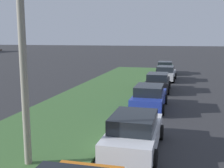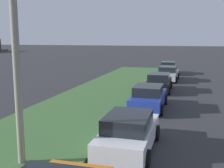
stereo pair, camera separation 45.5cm
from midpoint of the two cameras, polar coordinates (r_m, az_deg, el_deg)
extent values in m
cube|color=#3D6633|center=(11.76, -17.42, -12.18)|extent=(60.00, 6.00, 0.12)
cube|color=silver|center=(10.99, 4.71, -10.47)|extent=(4.31, 1.82, 0.70)
cube|color=black|center=(10.60, 4.55, -7.65)|extent=(2.21, 1.61, 0.55)
cylinder|color=black|center=(12.50, 1.82, -9.16)|extent=(0.64, 0.22, 0.64)
cylinder|color=black|center=(12.21, 10.16, -9.76)|extent=(0.64, 0.22, 0.64)
cylinder|color=black|center=(10.07, -2.04, -13.88)|extent=(0.64, 0.22, 0.64)
cylinder|color=black|center=(9.72, 8.48, -14.89)|extent=(0.64, 0.22, 0.64)
cube|color=#23389E|center=(17.26, 8.23, -3.15)|extent=(4.30, 1.80, 0.70)
cube|color=black|center=(16.94, 8.20, -1.23)|extent=(2.20, 1.60, 0.55)
cylinder|color=black|center=(18.75, 6.02, -2.88)|extent=(0.64, 0.22, 0.64)
cylinder|color=black|center=(18.54, 11.52, -3.15)|extent=(0.64, 0.22, 0.64)
cylinder|color=black|center=(16.16, 4.41, -4.86)|extent=(0.64, 0.22, 0.64)
cylinder|color=black|center=(15.92, 10.80, -5.22)|extent=(0.64, 0.22, 0.64)
cube|color=black|center=(23.06, 10.11, -0.02)|extent=(4.33, 1.86, 0.70)
cube|color=black|center=(22.77, 10.11, 1.46)|extent=(2.22, 1.63, 0.55)
cylinder|color=black|center=(24.51, 8.26, 0.00)|extent=(0.64, 0.23, 0.64)
cylinder|color=black|center=(24.38, 12.46, -0.18)|extent=(0.64, 0.23, 0.64)
cylinder|color=black|center=(21.87, 7.44, -1.13)|extent=(0.64, 0.23, 0.64)
cylinder|color=black|center=(21.72, 12.16, -1.33)|extent=(0.64, 0.23, 0.64)
cube|color=#B2B5BA|center=(28.79, 11.80, 1.80)|extent=(4.35, 1.92, 0.70)
cube|color=black|center=(28.51, 11.81, 3.00)|extent=(2.24, 1.66, 0.55)
cylinder|color=black|center=(30.25, 10.34, 1.73)|extent=(0.65, 0.24, 0.64)
cylinder|color=black|center=(30.09, 13.75, 1.57)|extent=(0.65, 0.24, 0.64)
cylinder|color=black|center=(27.59, 9.65, 1.02)|extent=(0.65, 0.24, 0.64)
cylinder|color=black|center=(27.42, 13.38, 0.84)|extent=(0.65, 0.24, 0.64)
cube|color=#1E6B38|center=(34.35, 11.75, 3.02)|extent=(4.38, 2.01, 0.70)
cube|color=black|center=(34.09, 11.78, 4.03)|extent=(2.28, 1.71, 0.55)
cylinder|color=black|center=(35.75, 10.34, 2.91)|extent=(0.65, 0.25, 0.64)
cylinder|color=black|center=(35.72, 13.23, 2.80)|extent=(0.65, 0.25, 0.64)
cylinder|color=black|center=(33.07, 10.13, 2.39)|extent=(0.65, 0.25, 0.64)
cylinder|color=black|center=(33.04, 13.25, 2.28)|extent=(0.65, 0.25, 0.64)
cylinder|color=gray|center=(9.38, -17.69, 5.60)|extent=(0.24, 0.24, 7.50)
camera|label=1|loc=(0.23, -89.32, 0.11)|focal=44.76mm
camera|label=2|loc=(0.23, 90.68, -0.11)|focal=44.76mm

